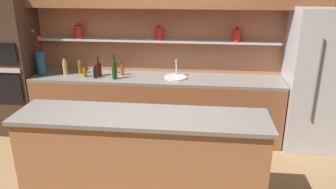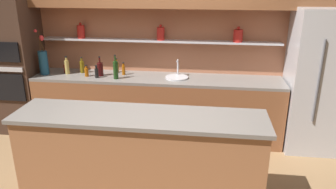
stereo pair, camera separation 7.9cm
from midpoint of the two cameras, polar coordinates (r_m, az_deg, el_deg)
ground_plane at (r=4.00m, az=-2.89°, el=-15.04°), size 12.00×12.00×0.00m
back_wall_unit at (r=4.85m, az=0.04°, el=11.11°), size 5.20×0.44×2.60m
back_counter_unit at (r=4.87m, az=-1.46°, el=-2.18°), size 3.59×0.62×0.92m
island_counter at (r=3.42m, az=-4.12°, el=-11.36°), size 2.49×0.61×1.02m
refrigerator at (r=4.87m, az=25.65°, el=2.09°), size 0.88×0.73×1.93m
oven_tower at (r=5.45m, az=-24.69°, el=4.81°), size 0.69×0.64×2.08m
flower_vase at (r=5.14m, az=-20.46°, el=5.47°), size 0.14×0.13×0.66m
sink_fixture at (r=4.69m, az=2.04°, el=3.16°), size 0.33×0.33×0.25m
bottle_wine_0 at (r=4.86m, az=-11.27°, el=4.39°), size 0.08×0.08×0.29m
bottle_sauce_1 at (r=4.78m, az=-11.87°, el=3.76°), size 0.05×0.05×0.18m
bottle_sauce_2 at (r=4.86m, az=-7.28°, el=4.35°), size 0.05×0.05×0.19m
bottle_oil_3 at (r=5.00m, az=-8.48°, el=4.79°), size 0.06×0.06×0.22m
bottle_sauce_4 at (r=4.88m, az=-13.55°, el=3.88°), size 0.06×0.06×0.17m
bottle_oil_5 at (r=5.08m, az=-14.29°, el=4.73°), size 0.06×0.06×0.24m
bottle_spirit_6 at (r=5.07m, az=-16.76°, el=4.68°), size 0.06×0.06×0.27m
bottle_wine_7 at (r=4.67m, az=-8.62°, el=4.30°), size 0.07×0.07×0.34m
bottle_sauce_8 at (r=5.15m, az=-16.99°, el=4.35°), size 0.05×0.05×0.16m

